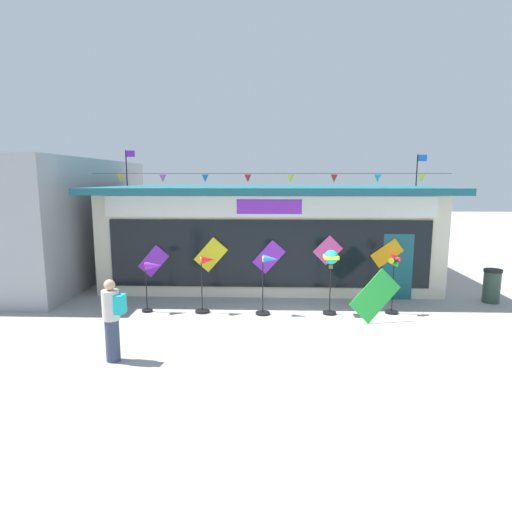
{
  "coord_description": "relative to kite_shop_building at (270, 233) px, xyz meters",
  "views": [
    {
      "loc": [
        -0.76,
        -10.3,
        3.63
      ],
      "look_at": [
        -1.22,
        2.33,
        1.43
      ],
      "focal_mm": 31.42,
      "sensor_mm": 36.0,
      "label": 1
    }
  ],
  "objects": [
    {
      "name": "trash_bin",
      "position": [
        6.58,
        -2.9,
        -1.2
      ],
      "size": [
        0.52,
        0.52,
        1.0
      ],
      "color": "#2D4238",
      "rests_on": "ground_plane"
    },
    {
      "name": "kite_shop_building",
      "position": [
        0.0,
        0.0,
        0.0
      ],
      "size": [
        11.14,
        6.41,
        4.61
      ],
      "color": "beige",
      "rests_on": "ground_plane"
    },
    {
      "name": "wind_spinner_center_right",
      "position": [
        1.66,
        -4.24,
        -0.31
      ],
      "size": [
        0.39,
        0.39,
        1.76
      ],
      "color": "black",
      "rests_on": "ground_plane"
    },
    {
      "name": "display_kite_on_ground",
      "position": [
        2.72,
        -4.87,
        -1.02
      ],
      "size": [
        1.37,
        0.41,
        1.37
      ],
      "primitive_type": "cube",
      "rotation": [
        -0.3,
        0.79,
        0.0
      ],
      "color": "green",
      "rests_on": "ground_plane"
    },
    {
      "name": "wind_spinner_center_left",
      "position": [
        -0.02,
        -4.34,
        -0.66
      ],
      "size": [
        0.62,
        0.39,
        1.63
      ],
      "color": "black",
      "rests_on": "ground_plane"
    },
    {
      "name": "wind_spinner_right",
      "position": [
        3.36,
        -4.13,
        -0.66
      ],
      "size": [
        0.38,
        0.35,
        1.67
      ],
      "color": "black",
      "rests_on": "ground_plane"
    },
    {
      "name": "neighbour_building",
      "position": [
        -9.53,
        0.4,
        0.45
      ],
      "size": [
        7.02,
        9.62,
        4.3
      ],
      "primitive_type": "cube",
      "color": "#99999E",
      "rests_on": "ground_plane"
    },
    {
      "name": "wind_spinner_far_left",
      "position": [
        -3.17,
        -4.2,
        -0.63
      ],
      "size": [
        0.62,
        0.33,
        1.41
      ],
      "color": "black",
      "rests_on": "ground_plane"
    },
    {
      "name": "wind_spinner_left",
      "position": [
        -1.7,
        -4.22,
        -0.68
      ],
      "size": [
        0.58,
        0.39,
        1.59
      ],
      "color": "black",
      "rests_on": "ground_plane"
    },
    {
      "name": "person_near_camera",
      "position": [
        -3.07,
        -7.58,
        -0.82
      ],
      "size": [
        0.47,
        0.34,
        1.68
      ],
      "rotation": [
        0.0,
        0.0,
        4.57
      ],
      "color": "#333D56",
      "rests_on": "ground_plane"
    },
    {
      "name": "ground_plane",
      "position": [
        0.86,
        -5.69,
        -1.7
      ],
      "size": [
        80.0,
        80.0,
        0.0
      ],
      "primitive_type": "plane",
      "color": "#9E9B99"
    }
  ]
}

